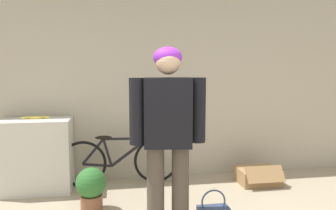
{
  "coord_description": "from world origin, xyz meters",
  "views": [
    {
      "loc": [
        -0.43,
        -1.85,
        1.55
      ],
      "look_at": [
        0.05,
        1.04,
        1.22
      ],
      "focal_mm": 35.0,
      "sensor_mm": 36.0,
      "label": 1
    }
  ],
  "objects_px": {
    "cardboard_box": "(258,176)",
    "potted_plant": "(91,187)",
    "banana": "(35,118)",
    "bicycle": "(120,160)",
    "person": "(168,126)"
  },
  "relations": [
    {
      "from": "cardboard_box",
      "to": "potted_plant",
      "type": "bearing_deg",
      "value": -166.53
    },
    {
      "from": "cardboard_box",
      "to": "potted_plant",
      "type": "xyz_separation_m",
      "value": [
        -2.17,
        -0.52,
        0.17
      ]
    },
    {
      "from": "potted_plant",
      "to": "bicycle",
      "type": "bearing_deg",
      "value": 66.87
    },
    {
      "from": "banana",
      "to": "potted_plant",
      "type": "distance_m",
      "value": 1.24
    },
    {
      "from": "person",
      "to": "potted_plant",
      "type": "relative_size",
      "value": 3.61
    },
    {
      "from": "banana",
      "to": "person",
      "type": "bearing_deg",
      "value": -43.55
    },
    {
      "from": "person",
      "to": "cardboard_box",
      "type": "bearing_deg",
      "value": 46.65
    },
    {
      "from": "potted_plant",
      "to": "banana",
      "type": "bearing_deg",
      "value": 133.06
    },
    {
      "from": "banana",
      "to": "cardboard_box",
      "type": "bearing_deg",
      "value": -4.92
    },
    {
      "from": "person",
      "to": "potted_plant",
      "type": "xyz_separation_m",
      "value": [
        -0.74,
        0.62,
        -0.75
      ]
    },
    {
      "from": "bicycle",
      "to": "banana",
      "type": "xyz_separation_m",
      "value": [
        -1.05,
        -0.0,
        0.6
      ]
    },
    {
      "from": "banana",
      "to": "bicycle",
      "type": "bearing_deg",
      "value": 0.09
    },
    {
      "from": "person",
      "to": "banana",
      "type": "bearing_deg",
      "value": 144.5
    },
    {
      "from": "bicycle",
      "to": "cardboard_box",
      "type": "bearing_deg",
      "value": -8.74
    },
    {
      "from": "banana",
      "to": "cardboard_box",
      "type": "xyz_separation_m",
      "value": [
        2.89,
        -0.25,
        -0.83
      ]
    }
  ]
}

